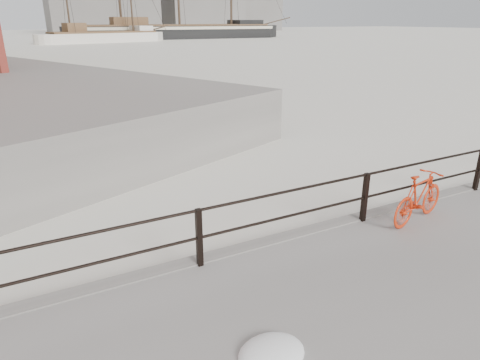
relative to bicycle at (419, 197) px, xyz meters
name	(u,v)px	position (x,y,z in m)	size (l,w,h in m)	color
ground	(466,201)	(2.57, 0.66, -0.86)	(400.00, 400.00, 0.00)	white
guardrail	(479,170)	(2.57, 0.51, -0.01)	(28.00, 0.10, 1.00)	black
bicycle	(419,197)	(0.00, 0.00, 0.00)	(1.68, 0.25, 1.01)	red
barque_black	(180,39)	(28.88, 90.16, -0.86)	(55.95, 18.31, 31.94)	black
schooner_mid	(105,42)	(10.51, 81.52, -0.86)	(26.85, 11.36, 19.50)	silver
industrial_west	(101,2)	(22.57, 140.66, 8.14)	(32.00, 18.00, 18.00)	gray
industrial_east	(250,11)	(80.57, 150.66, 6.14)	(20.00, 16.00, 14.00)	gray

